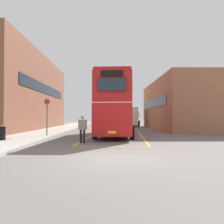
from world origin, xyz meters
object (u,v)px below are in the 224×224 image
at_px(pedestrian_boarding, 83,127).
at_px(double_decker_bus, 115,106).
at_px(single_deck_bus, 132,116).
at_px(bus_stop_sign, 47,113).
at_px(litter_bin, 2,133).

bearing_deg(pedestrian_boarding, double_decker_bus, 67.84).
height_order(double_decker_bus, pedestrian_boarding, double_decker_bus).
height_order(single_deck_bus, pedestrian_boarding, single_deck_bus).
relative_size(pedestrian_boarding, bus_stop_sign, 0.58).
bearing_deg(pedestrian_boarding, litter_bin, 176.50).
xyz_separation_m(litter_bin, bus_stop_sign, (1.81, 3.60, 1.25)).
distance_m(single_deck_bus, litter_bin, 26.41).
bearing_deg(single_deck_bus, litter_bin, -113.28).
relative_size(double_decker_bus, pedestrian_boarding, 6.29).
xyz_separation_m(double_decker_bus, pedestrian_boarding, (-2.14, -5.26, -1.56)).
bearing_deg(pedestrian_boarding, single_deck_bus, 77.57).
bearing_deg(litter_bin, bus_stop_sign, 63.32).
relative_size(double_decker_bus, single_deck_bus, 1.13).
distance_m(double_decker_bus, single_deck_bus, 19.58).
height_order(pedestrian_boarding, litter_bin, pedestrian_boarding).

